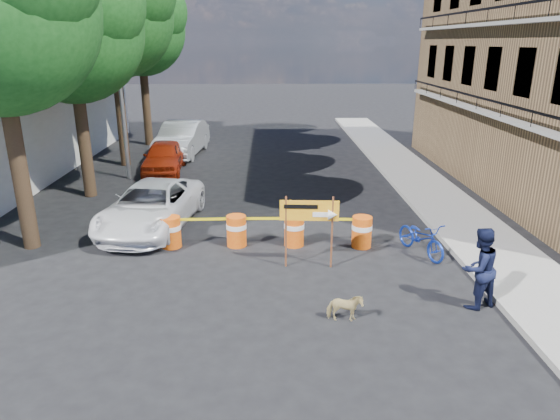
{
  "coord_description": "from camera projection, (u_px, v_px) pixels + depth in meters",
  "views": [
    {
      "loc": [
        -0.04,
        -11.35,
        5.56
      ],
      "look_at": [
        0.27,
        1.26,
        1.3
      ],
      "focal_mm": 32.0,
      "sensor_mm": 36.0,
      "label": 1
    }
  ],
  "objects": [
    {
      "name": "barrel_far_left",
      "position": [
        171.0,
        231.0,
        14.11
      ],
      "size": [
        0.58,
        0.58,
        0.9
      ],
      "color": "#E9480D",
      "rests_on": "ground"
    },
    {
      "name": "suv_white",
      "position": [
        151.0,
        206.0,
        15.53
      ],
      "size": [
        2.97,
        5.28,
        1.39
      ],
      "primitive_type": "imported",
      "rotation": [
        0.0,
        0.0,
        -0.14
      ],
      "color": "white",
      "rests_on": "ground"
    },
    {
      "name": "tree_mid_a",
      "position": [
        72.0,
        28.0,
        17.08
      ],
      "size": [
        5.25,
        5.0,
        8.68
      ],
      "color": "#332316",
      "rests_on": "ground"
    },
    {
      "name": "barrel_mid_right",
      "position": [
        294.0,
        230.0,
        14.21
      ],
      "size": [
        0.58,
        0.58,
        0.9
      ],
      "color": "#E9480D",
      "rests_on": "ground"
    },
    {
      "name": "barrel_far_right",
      "position": [
        362.0,
        231.0,
        14.12
      ],
      "size": [
        0.58,
        0.58,
        0.9
      ],
      "color": "#E9480D",
      "rests_on": "ground"
    },
    {
      "name": "tree_mid_b",
      "position": [
        112.0,
        14.0,
        21.58
      ],
      "size": [
        5.67,
        5.4,
        9.62
      ],
      "color": "#332316",
      "rests_on": "ground"
    },
    {
      "name": "tree_far",
      "position": [
        141.0,
        29.0,
        26.48
      ],
      "size": [
        5.04,
        4.8,
        8.84
      ],
      "color": "#332316",
      "rests_on": "ground"
    },
    {
      "name": "ground",
      "position": [
        271.0,
        275.0,
        12.53
      ],
      "size": [
        120.0,
        120.0,
        0.0
      ],
      "primitive_type": "plane",
      "color": "black",
      "rests_on": "ground"
    },
    {
      "name": "streetlamp",
      "position": [
        120.0,
        73.0,
        19.98
      ],
      "size": [
        1.25,
        0.18,
        8.0
      ],
      "color": "gray",
      "rests_on": "ground"
    },
    {
      "name": "sedan_silver",
      "position": [
        182.0,
        139.0,
        25.49
      ],
      "size": [
        2.31,
        5.36,
        1.72
      ],
      "primitive_type": "imported",
      "rotation": [
        0.0,
        0.0,
        -0.1
      ],
      "color": "silver",
      "rests_on": "ground"
    },
    {
      "name": "sedan_red",
      "position": [
        164.0,
        157.0,
        22.26
      ],
      "size": [
        1.84,
        4.13,
        1.38
      ],
      "primitive_type": "imported",
      "rotation": [
        0.0,
        0.0,
        0.05
      ],
      "color": "#9E250D",
      "rests_on": "ground"
    },
    {
      "name": "dog",
      "position": [
        345.0,
        308.0,
        10.37
      ],
      "size": [
        0.75,
        0.38,
        0.62
      ],
      "primitive_type": "imported",
      "rotation": [
        0.0,
        0.0,
        1.51
      ],
      "color": "tan",
      "rests_on": "ground"
    },
    {
      "name": "barrel_mid_left",
      "position": [
        236.0,
        230.0,
        14.2
      ],
      "size": [
        0.58,
        0.58,
        0.9
      ],
      "color": "#E9480D",
      "rests_on": "ground"
    },
    {
      "name": "bicycle",
      "position": [
        423.0,
        222.0,
        13.46
      ],
      "size": [
        0.97,
        1.15,
        1.87
      ],
      "primitive_type": "imported",
      "rotation": [
        0.0,
        0.0,
        0.39
      ],
      "color": "#1532AC",
      "rests_on": "ground"
    },
    {
      "name": "pedestrian",
      "position": [
        479.0,
        268.0,
        10.76
      ],
      "size": [
        1.1,
        1.0,
        1.85
      ],
      "primitive_type": "imported",
      "rotation": [
        0.0,
        0.0,
        3.55
      ],
      "color": "black",
      "rests_on": "ground"
    },
    {
      "name": "detour_sign",
      "position": [
        317.0,
        216.0,
        12.53
      ],
      "size": [
        1.49,
        0.29,
        1.92
      ],
      "rotation": [
        0.0,
        0.0,
        -0.07
      ],
      "color": "#592D19",
      "rests_on": "ground"
    },
    {
      "name": "sidewalk_east",
      "position": [
        438.0,
        199.0,
        18.33
      ],
      "size": [
        2.4,
        40.0,
        0.15
      ],
      "primitive_type": "cube",
      "color": "gray",
      "rests_on": "ground"
    }
  ]
}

